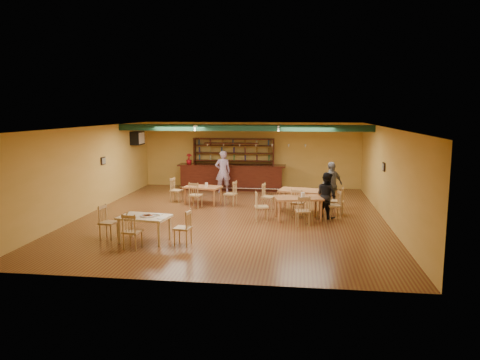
# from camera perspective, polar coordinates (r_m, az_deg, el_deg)

# --- Properties ---
(floor) EXTENTS (12.00, 12.00, 0.00)m
(floor) POSITION_cam_1_polar(r_m,az_deg,el_deg) (15.40, -0.93, -4.56)
(floor) COLOR brown
(floor) RESTS_ON ground
(ceiling_beam) EXTENTS (10.00, 0.30, 0.25)m
(ceiling_beam) POSITION_cam_1_polar(r_m,az_deg,el_deg) (17.77, 0.37, 6.58)
(ceiling_beam) COLOR #103220
(ceiling_beam) RESTS_ON ceiling
(track_rail_left) EXTENTS (0.05, 2.50, 0.05)m
(track_rail_left) POSITION_cam_1_polar(r_m,az_deg,el_deg) (18.67, -4.93, 6.87)
(track_rail_left) COLOR white
(track_rail_left) RESTS_ON ceiling
(track_rail_right) EXTENTS (0.05, 2.50, 0.05)m
(track_rail_right) POSITION_cam_1_polar(r_m,az_deg,el_deg) (18.25, 5.00, 6.82)
(track_rail_right) COLOR white
(track_rail_right) RESTS_ON ceiling
(ac_unit) EXTENTS (0.34, 0.70, 0.48)m
(ac_unit) POSITION_cam_1_polar(r_m,az_deg,el_deg) (20.30, -12.76, 5.17)
(ac_unit) COLOR white
(ac_unit) RESTS_ON wall_left
(picture_left) EXTENTS (0.04, 0.34, 0.28)m
(picture_left) POSITION_cam_1_polar(r_m,az_deg,el_deg) (17.47, -16.81, 2.32)
(picture_left) COLOR black
(picture_left) RESTS_ON wall_left
(picture_right) EXTENTS (0.04, 0.34, 0.28)m
(picture_right) POSITION_cam_1_polar(r_m,az_deg,el_deg) (15.68, 17.61, 1.58)
(picture_right) COLOR black
(picture_right) RESTS_ON wall_right
(bar_counter) EXTENTS (4.82, 0.85, 1.13)m
(bar_counter) POSITION_cam_1_polar(r_m,az_deg,el_deg) (20.42, -1.05, 0.36)
(bar_counter) COLOR #35100A
(bar_counter) RESTS_ON ground
(back_bar_hutch) EXTENTS (3.73, 0.40, 2.28)m
(back_bar_hutch) POSITION_cam_1_polar(r_m,az_deg,el_deg) (20.96, -0.80, 2.17)
(back_bar_hutch) COLOR #35100A
(back_bar_hutch) RESTS_ON ground
(poinsettia) EXTENTS (0.34, 0.34, 0.47)m
(poinsettia) POSITION_cam_1_polar(r_m,az_deg,el_deg) (20.69, -6.43, 2.66)
(poinsettia) COLOR #A80F19
(poinsettia) RESTS_ON bar_counter
(dining_table_a) EXTENTS (1.50, 1.08, 0.68)m
(dining_table_a) POSITION_cam_1_polar(r_m,az_deg,el_deg) (17.39, -4.68, -1.90)
(dining_table_a) COLOR #AE6F3D
(dining_table_a) RESTS_ON ground
(dining_table_b) EXTENTS (1.73, 1.24, 0.78)m
(dining_table_b) POSITION_cam_1_polar(r_m,az_deg,el_deg) (16.14, 7.78, -2.60)
(dining_table_b) COLOR #AE6F3D
(dining_table_b) RESTS_ON ground
(dining_table_d) EXTENTS (1.66, 1.19, 0.75)m
(dining_table_d) POSITION_cam_1_polar(r_m,az_deg,el_deg) (14.95, 7.30, -3.56)
(dining_table_d) COLOR #AE6F3D
(dining_table_d) RESTS_ON ground
(near_table) EXTENTS (1.43, 1.03, 0.71)m
(near_table) POSITION_cam_1_polar(r_m,az_deg,el_deg) (12.68, -11.88, -6.02)
(near_table) COLOR tan
(near_table) RESTS_ON ground
(pizza_tray) EXTENTS (0.41, 0.41, 0.01)m
(pizza_tray) POSITION_cam_1_polar(r_m,az_deg,el_deg) (12.56, -11.52, -4.44)
(pizza_tray) COLOR silver
(pizza_tray) RESTS_ON near_table
(parmesan_shaker) EXTENTS (0.08, 0.08, 0.11)m
(parmesan_shaker) POSITION_cam_1_polar(r_m,az_deg,el_deg) (12.60, -13.98, -4.26)
(parmesan_shaker) COLOR #EAE5C6
(parmesan_shaker) RESTS_ON near_table
(napkin_stack) EXTENTS (0.23, 0.20, 0.03)m
(napkin_stack) POSITION_cam_1_polar(r_m,az_deg,el_deg) (12.66, -10.23, -4.26)
(napkin_stack) COLOR white
(napkin_stack) RESTS_ON near_table
(pizza_server) EXTENTS (0.31, 0.27, 0.00)m
(pizza_server) POSITION_cam_1_polar(r_m,az_deg,el_deg) (12.56, -10.84, -4.38)
(pizza_server) COLOR silver
(pizza_server) RESTS_ON pizza_tray
(side_plate) EXTENTS (0.25, 0.25, 0.01)m
(side_plate) POSITION_cam_1_polar(r_m,az_deg,el_deg) (12.26, -9.91, -4.73)
(side_plate) COLOR white
(side_plate) RESTS_ON near_table
(patron_bar) EXTENTS (0.78, 0.63, 1.83)m
(patron_bar) POSITION_cam_1_polar(r_m,az_deg,el_deg) (19.60, -2.16, 1.04)
(patron_bar) COLOR #7E479B
(patron_bar) RESTS_ON ground
(patron_right_a) EXTENTS (0.93, 0.94, 1.53)m
(patron_right_a) POSITION_cam_1_polar(r_m,az_deg,el_deg) (15.31, 10.81, -1.87)
(patron_right_a) COLOR black
(patron_right_a) RESTS_ON ground
(patron_right_b) EXTENTS (1.03, 0.97, 1.70)m
(patron_right_b) POSITION_cam_1_polar(r_m,az_deg,el_deg) (16.87, 11.44, -0.62)
(patron_right_b) COLOR slate
(patron_right_b) RESTS_ON ground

